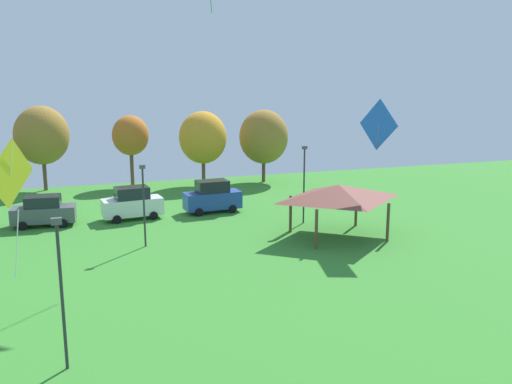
% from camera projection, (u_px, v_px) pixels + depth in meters
% --- Properties ---
extents(kite_flying_0, '(1.75, 2.75, 6.48)m').
position_uv_depth(kite_flying_0, '(11.00, 178.00, 24.05)').
color(kite_flying_0, yellow).
extents(kite_flying_1, '(0.89, 3.24, 3.34)m').
position_uv_depth(kite_flying_1, '(378.00, 124.00, 35.18)').
color(kite_flying_1, blue).
extents(parked_car_second_from_left, '(4.54, 2.34, 2.24)m').
position_uv_depth(parked_car_second_from_left, '(44.00, 211.00, 39.37)').
color(parked_car_second_from_left, '#4C5156').
rests_on(parked_car_second_from_left, ground).
extents(parked_car_third_from_left, '(4.63, 2.39, 2.50)m').
position_uv_depth(parked_car_third_from_left, '(132.00, 203.00, 41.32)').
color(parked_car_third_from_left, silver).
rests_on(parked_car_third_from_left, ground).
extents(parked_car_rightmost_in_row, '(4.61, 2.19, 2.61)m').
position_uv_depth(parked_car_rightmost_in_row, '(212.00, 197.00, 43.46)').
color(parked_car_rightmost_in_row, '#234299').
rests_on(parked_car_rightmost_in_row, ground).
extents(park_pavilion, '(6.69, 5.43, 3.60)m').
position_uv_depth(park_pavilion, '(339.00, 192.00, 36.24)').
color(park_pavilion, brown).
rests_on(park_pavilion, ground).
extents(light_post_0, '(0.36, 0.20, 5.73)m').
position_uv_depth(light_post_0, '(61.00, 285.00, 19.31)').
color(light_post_0, '#2D2D33').
rests_on(light_post_0, ground).
extents(light_post_1, '(0.36, 0.20, 5.29)m').
position_uv_depth(light_post_1, '(144.00, 200.00, 34.05)').
color(light_post_1, '#2D2D33').
rests_on(light_post_1, ground).
extents(light_post_2, '(0.36, 0.20, 5.78)m').
position_uv_depth(light_post_2, '(304.00, 180.00, 39.69)').
color(light_post_2, '#2D2D33').
rests_on(light_post_2, ground).
extents(treeline_tree_3, '(5.07, 5.07, 8.11)m').
position_uv_depth(treeline_tree_3, '(42.00, 135.00, 51.41)').
color(treeline_tree_3, brown).
rests_on(treeline_tree_3, ground).
extents(treeline_tree_4, '(3.60, 3.60, 7.07)m').
position_uv_depth(treeline_tree_4, '(130.00, 136.00, 53.67)').
color(treeline_tree_4, brown).
rests_on(treeline_tree_4, ground).
extents(treeline_tree_5, '(4.75, 4.75, 7.46)m').
position_uv_depth(treeline_tree_5, '(203.00, 138.00, 54.06)').
color(treeline_tree_5, brown).
rests_on(treeline_tree_5, ground).
extents(treeline_tree_6, '(5.06, 5.06, 7.51)m').
position_uv_depth(treeline_tree_6, '(264.00, 137.00, 55.94)').
color(treeline_tree_6, brown).
rests_on(treeline_tree_6, ground).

